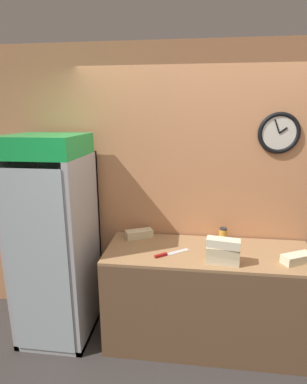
% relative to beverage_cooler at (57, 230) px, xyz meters
% --- Properties ---
extents(wall_back, '(5.20, 0.09, 2.70)m').
position_rel_beverage_cooler_xyz_m(wall_back, '(1.41, 0.36, 0.32)').
color(wall_back, tan).
rests_on(wall_back, ground_plane).
extents(prep_counter, '(1.83, 0.67, 0.91)m').
position_rel_beverage_cooler_xyz_m(prep_counter, '(1.41, -0.02, -0.58)').
color(prep_counter, brown).
rests_on(prep_counter, ground_plane).
extents(beverage_cooler, '(0.63, 0.71, 1.91)m').
position_rel_beverage_cooler_xyz_m(beverage_cooler, '(0.00, 0.00, 0.00)').
color(beverage_cooler, '#B2B7BC').
rests_on(beverage_cooler, ground_plane).
extents(sandwich_stack_bottom, '(0.27, 0.12, 0.07)m').
position_rel_beverage_cooler_xyz_m(sandwich_stack_bottom, '(1.49, -0.23, -0.09)').
color(sandwich_stack_bottom, beige).
rests_on(sandwich_stack_bottom, prep_counter).
extents(sandwich_stack_middle, '(0.27, 0.12, 0.07)m').
position_rel_beverage_cooler_xyz_m(sandwich_stack_middle, '(1.49, -0.23, -0.02)').
color(sandwich_stack_middle, beige).
rests_on(sandwich_stack_middle, sandwich_stack_bottom).
extents(sandwich_stack_top, '(0.27, 0.14, 0.07)m').
position_rel_beverage_cooler_xyz_m(sandwich_stack_top, '(1.49, -0.23, 0.05)').
color(sandwich_stack_top, beige).
rests_on(sandwich_stack_top, sandwich_stack_middle).
extents(sandwich_flat_left, '(0.28, 0.21, 0.07)m').
position_rel_beverage_cooler_xyz_m(sandwich_flat_left, '(0.74, 0.20, -0.09)').
color(sandwich_flat_left, beige).
rests_on(sandwich_flat_left, prep_counter).
extents(sandwich_flat_right, '(0.28, 0.21, 0.07)m').
position_rel_beverage_cooler_xyz_m(sandwich_flat_right, '(2.10, -0.14, -0.09)').
color(sandwich_flat_right, beige).
rests_on(sandwich_flat_right, prep_counter).
extents(chefs_knife, '(0.29, 0.23, 0.02)m').
position_rel_beverage_cooler_xyz_m(chefs_knife, '(1.04, -0.14, -0.12)').
color(chefs_knife, silver).
rests_on(chefs_knife, prep_counter).
extents(condiment_jar, '(0.08, 0.08, 0.12)m').
position_rel_beverage_cooler_xyz_m(condiment_jar, '(1.54, 0.24, -0.06)').
color(condiment_jar, gold).
rests_on(condiment_jar, prep_counter).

